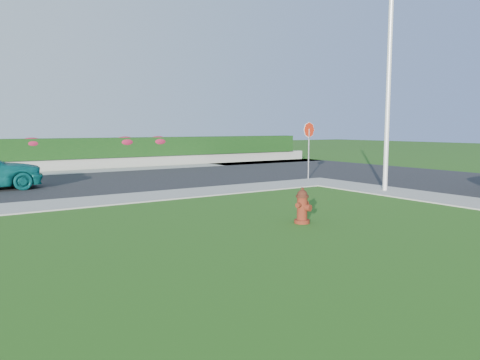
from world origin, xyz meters
TOP-DOWN VIEW (x-y plane):
  - ground at (0.00, 0.00)m, footprint 120.00×120.00m
  - curb_corner at (7.00, 9.00)m, footprint 2.00×2.00m
  - sidewalk_beyond at (-1.00, 19.00)m, footprint 34.00×2.00m
  - retaining_wall at (-1.00, 20.50)m, footprint 34.00×0.40m
  - hedge at (-1.00, 20.60)m, footprint 32.00×0.90m
  - fire_hydrant at (0.79, 3.00)m, footprint 0.45×0.42m
  - utility_pole at (6.99, 5.61)m, footprint 0.16×0.16m
  - stop_sign at (7.18, 9.87)m, footprint 0.68×0.11m
  - flower_clump_d at (-2.07, 20.50)m, footprint 1.20×0.77m
  - flower_clump_e at (2.86, 20.50)m, footprint 1.28×0.82m
  - flower_clump_f at (4.87, 20.50)m, footprint 1.28×0.82m

SIDE VIEW (x-z plane):
  - ground at x=0.00m, z-range 0.00..0.00m
  - curb_corner at x=7.00m, z-range 0.00..0.04m
  - sidewalk_beyond at x=-1.00m, z-range 0.00..0.04m
  - retaining_wall at x=-1.00m, z-range 0.00..0.60m
  - fire_hydrant at x=0.79m, z-range -0.02..0.84m
  - hedge at x=-1.00m, z-range 0.60..1.70m
  - flower_clump_e at x=2.86m, z-range 1.13..1.77m
  - flower_clump_f at x=4.87m, z-range 1.13..1.77m
  - flower_clump_d at x=-2.07m, z-range 1.16..1.76m
  - stop_sign at x=7.18m, z-range 0.60..3.11m
  - utility_pole at x=6.99m, z-range 0.00..6.62m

